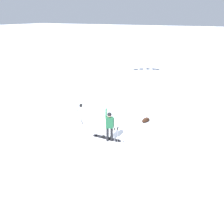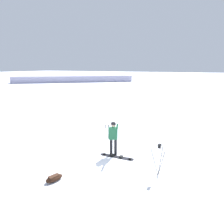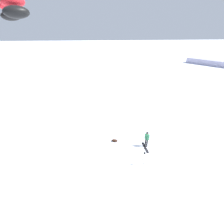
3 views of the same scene
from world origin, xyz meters
The scene contains 7 objects.
ground_plane centered at (0.00, 0.00, 0.00)m, with size 300.00×300.00×0.00m, color white.
snowboarder centered at (-0.53, 0.73, 1.06)m, with size 0.67×0.61×1.75m.
snowboard centered at (-0.26, 0.58, 0.02)m, with size 1.72×0.36×0.10m.
gear_bag_large centered at (-1.54, -2.38, 0.12)m, with size 0.53×0.76×0.23m.
camera_tripod centered at (1.96, -0.21, 0.97)m, with size 0.58×0.59×1.36m.
ski_poles centered at (-1.22, 1.34, 0.85)m, with size 0.35×0.36×1.29m.
distant_ridge centered at (-32.37, 39.69, 0.84)m, with size 30.28×26.87×1.68m.
Camera 2 is at (3.56, -7.57, 4.32)m, focal length 32.02 mm.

